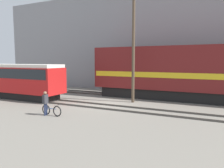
{
  "coord_description": "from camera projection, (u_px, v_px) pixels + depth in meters",
  "views": [
    {
      "loc": [
        8.71,
        -16.47,
        3.74
      ],
      "look_at": [
        0.75,
        -0.25,
        1.8
      ],
      "focal_mm": 35.0,
      "sensor_mm": 36.0,
      "label": 1
    }
  ],
  "objects": [
    {
      "name": "utility_pole_left",
      "position": [
        133.0,
        51.0,
        19.19
      ],
      "size": [
        0.27,
        0.27,
        9.2
      ],
      "color": "#4C3D2D",
      "rests_on": "ground"
    },
    {
      "name": "track_near",
      "position": [
        98.0,
        106.0,
        17.8
      ],
      "size": [
        60.0,
        1.5,
        0.14
      ],
      "color": "#47423D",
      "rests_on": "ground"
    },
    {
      "name": "track_far",
      "position": [
        127.0,
        95.0,
        23.18
      ],
      "size": [
        60.0,
        1.51,
        0.14
      ],
      "color": "#47423D",
      "rests_on": "ground"
    },
    {
      "name": "building_backdrop",
      "position": [
        147.0,
        42.0,
        28.74
      ],
      "size": [
        42.61,
        6.0,
        12.34
      ],
      "color": "gray",
      "rests_on": "ground"
    },
    {
      "name": "streetcar",
      "position": [
        18.0,
        79.0,
        21.62
      ],
      "size": [
        10.08,
        2.54,
        3.39
      ],
      "color": "black",
      "rests_on": "ground"
    },
    {
      "name": "ground_plane",
      "position": [
        106.0,
        104.0,
        18.92
      ],
      "size": [
        120.0,
        120.0,
        0.0
      ],
      "primitive_type": "plane",
      "color": "slate"
    },
    {
      "name": "freight_locomotive",
      "position": [
        187.0,
        72.0,
        20.26
      ],
      "size": [
        17.81,
        3.04,
        5.68
      ],
      "color": "black",
      "rests_on": "ground"
    },
    {
      "name": "person",
      "position": [
        45.0,
        101.0,
        14.88
      ],
      "size": [
        0.23,
        0.37,
        1.66
      ],
      "color": "#232D4C",
      "rests_on": "ground"
    },
    {
      "name": "bicycle",
      "position": [
        52.0,
        110.0,
        14.89
      ],
      "size": [
        1.71,
        0.44,
        0.78
      ],
      "color": "black",
      "rests_on": "ground"
    }
  ]
}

